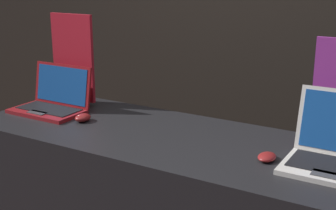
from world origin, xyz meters
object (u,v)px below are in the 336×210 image
object	(u,v)px
mouse_front	(83,118)
promo_stand_front	(73,61)
laptop_front	(53,101)
mouse_back	(267,157)
laptop_back	(335,151)

from	to	relation	value
mouse_front	promo_stand_front	size ratio (longest dim) A/B	0.18
mouse_front	promo_stand_front	world-z (taller)	promo_stand_front
laptop_front	mouse_front	bearing A→B (deg)	-12.98
mouse_back	laptop_front	bearing A→B (deg)	176.64
laptop_front	laptop_back	bearing A→B (deg)	0.17
laptop_front	mouse_front	distance (m)	0.27
laptop_front	promo_stand_front	bearing A→B (deg)	90.00
promo_stand_front	laptop_back	xyz separation A→B (m)	(1.50, -0.18, -0.18)
laptop_back	laptop_front	bearing A→B (deg)	-179.83
promo_stand_front	laptop_back	bearing A→B (deg)	-6.69
laptop_back	mouse_front	bearing A→B (deg)	-176.97
mouse_front	laptop_back	xyz separation A→B (m)	(1.24, 0.07, 0.05)
laptop_front	mouse_front	size ratio (longest dim) A/B	4.26
mouse_front	mouse_back	size ratio (longest dim) A/B	0.91
mouse_front	mouse_back	bearing A→B (deg)	-0.73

